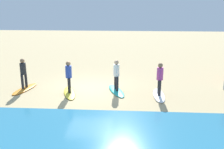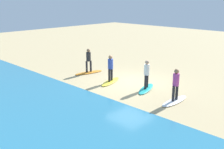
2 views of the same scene
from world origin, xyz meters
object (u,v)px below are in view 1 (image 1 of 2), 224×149
at_px(surfer_white, 160,77).
at_px(surfer_orange, 23,71).
at_px(surfboard_teal, 116,91).
at_px(surfer_teal, 116,73).
at_px(surfboard_yellow, 70,93).
at_px(surfer_yellow, 69,74).
at_px(surfboard_orange, 25,89).
at_px(surfboard_white, 159,95).

bearing_deg(surfer_white, surfer_orange, -4.13).
bearing_deg(surfboard_teal, surfer_white, 56.94).
height_order(surfboard_teal, surfer_teal, surfer_teal).
xyz_separation_m(surfboard_yellow, surfer_yellow, (-0.00, -0.00, 0.99)).
relative_size(surfboard_teal, surfer_orange, 1.28).
bearing_deg(surfer_white, surfboard_orange, -4.13).
bearing_deg(surfboard_teal, surfboard_orange, -109.78).
xyz_separation_m(surfboard_orange, surfer_orange, (0.00, -0.00, 0.99)).
distance_m(surfboard_white, surfboard_orange, 7.22).
distance_m(surfboard_teal, surfer_teal, 0.99).
relative_size(surfboard_teal, surfboard_yellow, 1.00).
xyz_separation_m(surfer_yellow, surfer_orange, (2.58, -0.46, 0.00)).
distance_m(surfboard_teal, surfboard_orange, 5.00).
xyz_separation_m(surfboard_yellow, surfer_orange, (2.58, -0.46, 0.99)).
bearing_deg(surfer_white, surfer_yellow, -0.77).
bearing_deg(surfboard_orange, surfer_white, 98.49).
xyz_separation_m(surfer_white, surfboard_teal, (2.20, -0.52, -0.99)).
xyz_separation_m(surfboard_white, surfboard_teal, (2.20, -0.52, 0.00)).
bearing_deg(surfboard_yellow, surfboard_white, 71.74).
bearing_deg(surfer_yellow, surfer_teal, -169.34).
relative_size(surfboard_teal, surfboard_orange, 1.00).
distance_m(surfboard_white, surfer_white, 0.99).
distance_m(surfboard_white, surfer_yellow, 4.73).
distance_m(surfer_teal, surfboard_yellow, 2.66).
bearing_deg(surfer_teal, surfboard_white, 166.71).
distance_m(surfboard_white, surfboard_yellow, 4.62).
relative_size(surfboard_yellow, surfboard_orange, 1.00).
distance_m(surfer_teal, surfer_orange, 5.00).
height_order(surfer_white, surfer_yellow, same).
xyz_separation_m(surfboard_teal, surfer_teal, (0.00, 0.00, 0.99)).
xyz_separation_m(surfer_teal, surfer_orange, (5.00, -0.00, 0.00)).
height_order(surfboard_yellow, surfer_yellow, surfer_yellow).
height_order(surfboard_white, surfer_white, surfer_white).
height_order(surfer_teal, surfer_yellow, same).
distance_m(surfer_teal, surfer_yellow, 2.47).
bearing_deg(surfboard_yellow, surfer_white, 71.74).
xyz_separation_m(surfer_white, surfer_yellow, (4.62, -0.06, 0.00)).
height_order(surfboard_yellow, surfer_orange, surfer_orange).
bearing_deg(surfer_teal, surfboard_orange, -0.01).
height_order(surfboard_white, surfboard_orange, same).
height_order(surfer_teal, surfboard_yellow, surfer_teal).
relative_size(surfer_teal, surfboard_orange, 0.78).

